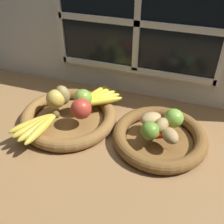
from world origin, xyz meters
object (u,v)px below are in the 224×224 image
potato_small (170,136)px  chili_pepper (166,137)px  pear_brown (62,95)px  apple_green_back (83,98)px  fruit_bowl_right (160,137)px  banana_bunch_back (98,98)px  apple_red_right (81,109)px  potato_oblong (151,119)px  banana_bunch_front (37,126)px  apple_golden_left (56,99)px  potato_large (161,126)px  fruit_bowl_left (69,117)px  lime_far (174,118)px  lime_near (150,131)px

potato_small → chili_pepper: size_ratio=0.64×
pear_brown → potato_small: (42.00, -7.67, -1.80)cm
apple_green_back → potato_small: apple_green_back is taller
fruit_bowl_right → pear_brown: bearing=174.0°
chili_pepper → fruit_bowl_right: bearing=117.1°
fruit_bowl_right → banana_bunch_back: 28.70cm
apple_red_right → apple_green_back: 7.08cm
apple_red_right → banana_bunch_back: size_ratio=0.43×
potato_oblong → banana_bunch_front: bearing=-156.6°
apple_golden_left → potato_oblong: apple_golden_left is taller
banana_bunch_front → potato_large: potato_large is taller
pear_brown → apple_green_back: bearing=9.1°
chili_pepper → apple_golden_left: bearing=166.7°
fruit_bowl_left → lime_far: lime_far is taller
banana_bunch_back → fruit_bowl_right: bearing=-21.1°
apple_red_right → chili_pepper: apple_red_right is taller
apple_red_right → chili_pepper: 30.60cm
fruit_bowl_left → apple_golden_left: 8.26cm
fruit_bowl_left → apple_red_right: (6.16, -1.36, 6.18)cm
banana_bunch_front → banana_bunch_back: banana_bunch_front is taller
banana_bunch_back → potato_large: bearing=-21.1°
banana_bunch_front → potato_small: bearing=11.3°
apple_golden_left → chili_pepper: apple_golden_left is taller
fruit_bowl_left → banana_bunch_back: (7.78, 10.25, 3.80)cm
apple_red_right → banana_bunch_back: 11.96cm
pear_brown → potato_oblong: pear_brown is taller
apple_red_right → chili_pepper: size_ratio=0.71×
banana_bunch_back → pear_brown: bearing=-152.5°
fruit_bowl_left → pear_brown: pear_brown is taller
fruit_bowl_right → lime_near: bearing=-123.7°
fruit_bowl_right → potato_small: 6.85cm
potato_small → potato_oblong: size_ratio=0.87×
potato_small → lime_near: lime_near is taller
potato_small → banana_bunch_front: bearing=-168.7°
apple_red_right → apple_golden_left: apple_red_right is taller
fruit_bowl_left → apple_golden_left: (-5.45, 1.53, 6.01)cm
apple_red_right → potato_small: 31.88cm
pear_brown → banana_bunch_front: bearing=-94.0°
fruit_bowl_left → apple_red_right: apple_red_right is taller
apple_red_right → potato_large: bearing=2.8°
potato_large → potato_small: potato_large is taller
apple_golden_left → fruit_bowl_right: bearing=-2.2°
potato_small → fruit_bowl_right: bearing=135.0°
apple_golden_left → potato_large: 39.80cm
banana_bunch_back → potato_small: size_ratio=2.61×
fruit_bowl_right → apple_golden_left: size_ratio=4.55×
pear_brown → banana_bunch_back: (11.86, 6.18, -2.57)cm
pear_brown → potato_small: 42.73cm
fruit_bowl_left → potato_large: size_ratio=5.78×
apple_golden_left → banana_bunch_back: apple_golden_left is taller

